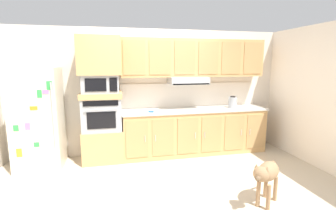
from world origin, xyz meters
The scene contains 16 objects.
ground_plane centered at (0.00, 0.00, 0.00)m, with size 9.60×9.60×0.00m, color beige.
back_kitchen_wall centered at (0.00, 1.11, 1.25)m, with size 6.20×0.12×2.50m, color silver.
side_panel_right centered at (2.80, 0.00, 1.25)m, with size 0.12×7.10×2.50m, color white.
refrigerator centered at (-2.04, 0.68, 0.88)m, with size 0.76×0.73×1.76m.
oven_base_cabinet centered at (-0.96, 0.75, 0.30)m, with size 0.74×0.62×0.60m, color tan.
built_in_oven centered at (-0.96, 0.75, 0.90)m, with size 0.70×0.62×0.60m.
appliance_mid_shelf centered at (-0.96, 0.75, 1.25)m, with size 0.74×0.62×0.10m, color tan.
microwave centered at (-0.96, 0.75, 1.46)m, with size 0.64×0.54×0.32m.
appliance_upper_cabinet centered at (-0.96, 0.75, 1.96)m, with size 0.74×0.62×0.68m, color tan.
lower_cabinet_run centered at (0.86, 0.75, 0.44)m, with size 2.91×0.63×0.88m.
countertop_slab centered at (0.86, 0.75, 0.90)m, with size 2.95×0.64×0.04m, color beige.
backsplash_panel centered at (0.86, 1.04, 1.17)m, with size 2.95×0.02×0.50m, color white.
upper_cabinet_with_hood centered at (0.85, 0.87, 1.90)m, with size 2.91×0.48×0.88m.
screwdriver centered at (-0.06, 0.58, 0.93)m, with size 0.15×0.16×0.03m.
electric_kettle centered at (1.65, 0.70, 1.03)m, with size 0.17×0.17×0.24m.
dog centered at (1.13, -1.30, 0.43)m, with size 0.63×0.51×0.62m.
Camera 1 is at (-0.74, -3.90, 1.82)m, focal length 26.29 mm.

